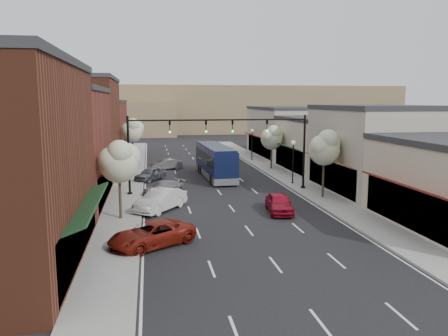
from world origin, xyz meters
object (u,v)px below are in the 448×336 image
parked_car_b (160,200)px  parked_car_c (164,188)px  lamp_post_near (293,155)px  lamp_post_far (252,139)px  signal_mast_right (280,141)px  tree_left_near (119,161)px  tree_left_far (133,130)px  parked_car_e (166,164)px  parked_car_a (152,234)px  tree_right_near (325,147)px  red_hatchback (279,203)px  coach_bus (215,161)px  tree_right_far (272,137)px  parked_car_d (150,174)px  signal_mast_left (156,143)px

parked_car_b → parked_car_c: (0.43, 5.72, -0.22)m
lamp_post_near → lamp_post_far: size_ratio=1.00×
lamp_post_far → parked_car_b: bearing=-117.2°
signal_mast_right → lamp_post_far: 20.19m
tree_left_near → tree_left_far: bearing=90.0°
lamp_post_far → parked_car_e: lamp_post_far is taller
signal_mast_right → tree_left_near: (-13.87, -8.05, -0.40)m
parked_car_a → parked_car_b: bearing=142.8°
lamp_post_far → parked_car_c: (-12.85, -20.09, -2.40)m
signal_mast_right → tree_right_near: 4.89m
lamp_post_far → red_hatchback: size_ratio=1.03×
lamp_post_far → tree_right_near: bearing=-88.7°
tree_left_far → parked_car_a: (2.05, -31.99, -3.89)m
lamp_post_far → parked_car_a: 36.88m
coach_bus → tree_right_near: bearing=-60.0°
parked_car_a → parked_car_c: parked_car_a is taller
tree_right_near → parked_car_e: (-12.59, 18.35, -3.81)m
tree_left_near → parked_car_a: bearing=-71.1°
red_hatchback → parked_car_e: size_ratio=1.11×
tree_right_near → red_hatchback: tree_right_near is taller
tree_left_far → coach_bus: tree_left_far is taller
tree_right_far → parked_car_d: (-14.52, -4.82, -3.29)m
parked_car_e → parked_car_c: bearing=-24.0°
tree_right_near → parked_car_a: bearing=-145.5°
parked_car_d → lamp_post_near: bearing=17.4°
tree_right_near → lamp_post_far: size_ratio=1.34×
signal_mast_left → parked_car_a: size_ratio=1.61×
parked_car_e → tree_left_far: bearing=-153.1°
parked_car_d → red_hatchback: bearing=-22.2°
tree_left_far → red_hatchback: (11.50, -25.85, -3.87)m
tree_left_far → lamp_post_near: tree_left_far is taller
parked_car_d → parked_car_b: bearing=-51.2°
signal_mast_right → parked_car_d: (-11.79, 7.13, -3.92)m
tree_right_near → parked_car_d: tree_right_near is taller
signal_mast_left → lamp_post_far: (13.42, 20.00, -1.62)m
signal_mast_left → parked_car_d: signal_mast_left is taller
red_hatchback → parked_car_e: (-7.49, 22.20, -0.10)m
parked_car_c → parked_car_b: bearing=-42.9°
tree_right_far → parked_car_e: tree_right_far is taller
tree_right_far → coach_bus: 8.88m
tree_right_near → tree_left_far: (-16.60, 22.00, 0.15)m
signal_mast_right → lamp_post_near: 3.69m
tree_right_far → lamp_post_far: tree_right_far is taller
signal_mast_right → parked_car_b: 13.09m
tree_left_far → lamp_post_near: size_ratio=1.38×
signal_mast_right → signal_mast_left: 11.24m
tree_right_near → tree_left_near: (-16.60, -4.00, -0.23)m
tree_left_near → red_hatchback: tree_left_near is taller
tree_right_near → parked_car_a: (-14.55, -9.99, -3.74)m
parked_car_b → parked_car_a: bearing=-58.6°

